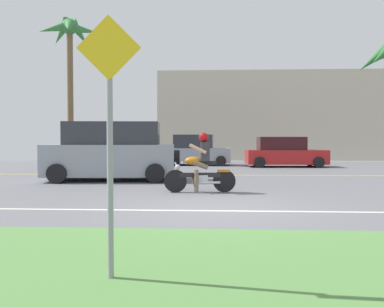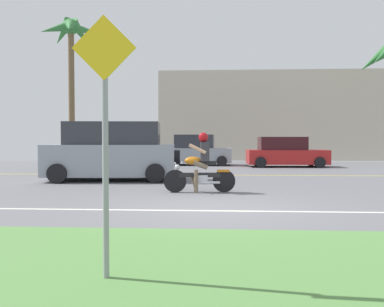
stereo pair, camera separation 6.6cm
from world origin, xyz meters
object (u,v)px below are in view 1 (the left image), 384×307
suv_nearby (112,152)px  palm_tree_1 (70,41)px  parked_car_2 (284,153)px  parked_car_0 (90,154)px  motorcyclist_distant (76,159)px  street_sign (110,122)px  parked_car_1 (196,151)px  motorcyclist (201,167)px

suv_nearby → palm_tree_1: bearing=116.9°
suv_nearby → parked_car_2: size_ratio=1.13×
suv_nearby → parked_car_0: 6.76m
parked_car_0 → palm_tree_1: size_ratio=0.42×
motorcyclist_distant → street_sign: size_ratio=0.52×
parked_car_2 → motorcyclist_distant: size_ratio=3.08×
suv_nearby → parked_car_1: 8.91m
parked_car_2 → palm_tree_1: palm_tree_1 is taller
motorcyclist → parked_car_1: bearing=92.8°
street_sign → motorcyclist: bearing=84.3°
motorcyclist → street_sign: street_sign is taller
motorcyclist → parked_car_1: size_ratio=0.51×
suv_nearby → street_sign: street_sign is taller
motorcyclist → street_sign: size_ratio=0.74×
street_sign → palm_tree_1: bearing=110.9°
suv_nearby → palm_tree_1: palm_tree_1 is taller
suv_nearby → parked_car_2: bearing=45.3°
palm_tree_1 → street_sign: palm_tree_1 is taller
palm_tree_1 → street_sign: bearing=-69.1°
parked_car_2 → palm_tree_1: (-12.44, 2.83, 6.68)m
parked_car_2 → street_sign: 17.85m
palm_tree_1 → street_sign: 22.20m
suv_nearby → motorcyclist_distant: size_ratio=3.47×
parked_car_2 → suv_nearby: bearing=-134.7°
palm_tree_1 → motorcyclist_distant: (2.51, -6.31, -6.84)m
parked_car_2 → parked_car_1: bearing=166.0°
parked_car_1 → motorcyclist_distant: (-5.26, -4.64, -0.21)m
parked_car_1 → motorcyclist: bearing=-87.2°
parked_car_0 → motorcyclist_distant: size_ratio=2.77×
motorcyclist_distant → street_sign: bearing=-69.4°
motorcyclist_distant → suv_nearby: bearing=-55.7°
parked_car_1 → street_sign: size_ratio=1.45×
suv_nearby → parked_car_0: (-2.70, 6.19, -0.29)m
parked_car_2 → motorcyclist: bearing=-111.6°
parked_car_0 → palm_tree_1: (-2.46, 3.99, 6.72)m
parked_car_0 → street_sign: street_sign is taller
parked_car_2 → palm_tree_1: 14.40m
parked_car_1 → parked_car_2: bearing=-14.0°
suv_nearby → parked_car_1: suv_nearby is taller
parked_car_2 → palm_tree_1: size_ratio=0.47×
parked_car_2 → palm_tree_1: bearing=167.2°
motorcyclist → street_sign: 6.91m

